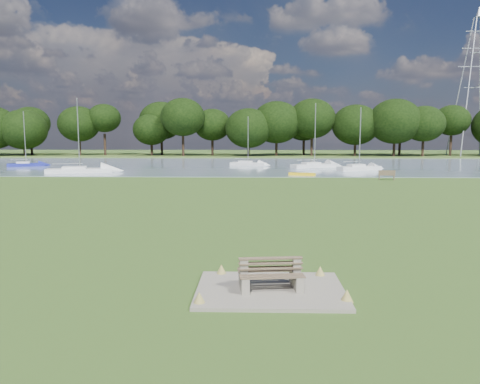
{
  "coord_description": "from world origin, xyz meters",
  "views": [
    {
      "loc": [
        -0.49,
        -26.96,
        4.47
      ],
      "look_at": [
        -1.22,
        -2.0,
        1.4
      ],
      "focal_mm": 35.0,
      "sensor_mm": 36.0,
      "label": 1
    }
  ],
  "objects_px": {
    "kayak": "(302,174)",
    "sailboat_1": "(26,163)",
    "pylon": "(476,63)",
    "sailboat_2": "(314,164)",
    "riverbank_bench": "(387,175)",
    "sailboat_3": "(359,167)",
    "sailboat_4": "(248,163)",
    "bench_pair": "(270,275)",
    "sailboat_5": "(79,169)"
  },
  "relations": [
    {
      "from": "kayak",
      "to": "sailboat_1",
      "type": "xyz_separation_m",
      "value": [
        -37.13,
        13.36,
        0.28
      ]
    },
    {
      "from": "sailboat_1",
      "to": "sailboat_2",
      "type": "relative_size",
      "value": 0.89
    },
    {
      "from": "pylon",
      "to": "sailboat_1",
      "type": "distance_m",
      "value": 84.78
    },
    {
      "from": "sailboat_2",
      "to": "sailboat_4",
      "type": "distance_m",
      "value": 9.76
    },
    {
      "from": "bench_pair",
      "to": "pylon",
      "type": "distance_m",
      "value": 96.44
    },
    {
      "from": "riverbank_bench",
      "to": "sailboat_3",
      "type": "height_order",
      "value": "sailboat_3"
    },
    {
      "from": "riverbank_bench",
      "to": "sailboat_5",
      "type": "xyz_separation_m",
      "value": [
        -33.57,
        7.54,
        -0.01
      ]
    },
    {
      "from": "sailboat_3",
      "to": "sailboat_4",
      "type": "relative_size",
      "value": 1.11
    },
    {
      "from": "kayak",
      "to": "sailboat_1",
      "type": "distance_m",
      "value": 39.46
    },
    {
      "from": "sailboat_1",
      "to": "sailboat_4",
      "type": "distance_m",
      "value": 31.09
    },
    {
      "from": "bench_pair",
      "to": "sailboat_2",
      "type": "distance_m",
      "value": 50.82
    },
    {
      "from": "sailboat_3",
      "to": "kayak",
      "type": "bearing_deg",
      "value": -159.49
    },
    {
      "from": "sailboat_3",
      "to": "sailboat_4",
      "type": "bearing_deg",
      "value": 125.07
    },
    {
      "from": "bench_pair",
      "to": "sailboat_4",
      "type": "height_order",
      "value": "sailboat_4"
    },
    {
      "from": "riverbank_bench",
      "to": "sailboat_4",
      "type": "relative_size",
      "value": 0.24
    },
    {
      "from": "sailboat_4",
      "to": "sailboat_3",
      "type": "bearing_deg",
      "value": -8.86
    },
    {
      "from": "sailboat_1",
      "to": "sailboat_3",
      "type": "relative_size",
      "value": 0.98
    },
    {
      "from": "riverbank_bench",
      "to": "sailboat_1",
      "type": "height_order",
      "value": "sailboat_1"
    },
    {
      "from": "sailboat_2",
      "to": "sailboat_5",
      "type": "distance_m",
      "value": 30.03
    },
    {
      "from": "sailboat_4",
      "to": "sailboat_5",
      "type": "bearing_deg",
      "value": -123.2
    },
    {
      "from": "bench_pair",
      "to": "sailboat_3",
      "type": "relative_size",
      "value": 0.25
    },
    {
      "from": "kayak",
      "to": "sailboat_3",
      "type": "height_order",
      "value": "sailboat_3"
    },
    {
      "from": "sailboat_4",
      "to": "kayak",
      "type": "bearing_deg",
      "value": -45.88
    },
    {
      "from": "kayak",
      "to": "sailboat_5",
      "type": "xyz_separation_m",
      "value": [
        -25.71,
        2.97,
        0.29
      ]
    },
    {
      "from": "bench_pair",
      "to": "sailboat_1",
      "type": "bearing_deg",
      "value": 115.55
    },
    {
      "from": "riverbank_bench",
      "to": "pylon",
      "type": "height_order",
      "value": "pylon"
    },
    {
      "from": "sailboat_2",
      "to": "sailboat_3",
      "type": "relative_size",
      "value": 1.1
    },
    {
      "from": "sailboat_1",
      "to": "sailboat_4",
      "type": "bearing_deg",
      "value": -18.26
    },
    {
      "from": "riverbank_bench",
      "to": "pylon",
      "type": "distance_m",
      "value": 62.08
    },
    {
      "from": "bench_pair",
      "to": "sailboat_5",
      "type": "relative_size",
      "value": 0.22
    },
    {
      "from": "kayak",
      "to": "sailboat_5",
      "type": "relative_size",
      "value": 0.33
    },
    {
      "from": "pylon",
      "to": "kayak",
      "type": "bearing_deg",
      "value": -130.28
    },
    {
      "from": "pylon",
      "to": "riverbank_bench",
      "type": "bearing_deg",
      "value": -121.62
    },
    {
      "from": "sailboat_3",
      "to": "bench_pair",
      "type": "bearing_deg",
      "value": -128.43
    },
    {
      "from": "pylon",
      "to": "sailboat_4",
      "type": "relative_size",
      "value": 4.2
    },
    {
      "from": "bench_pair",
      "to": "sailboat_3",
      "type": "distance_m",
      "value": 47.05
    },
    {
      "from": "sailboat_1",
      "to": "sailboat_2",
      "type": "bearing_deg",
      "value": -24.76
    },
    {
      "from": "kayak",
      "to": "bench_pair",
      "type": "bearing_deg",
      "value": -78.71
    },
    {
      "from": "bench_pair",
      "to": "riverbank_bench",
      "type": "xyz_separation_m",
      "value": [
        12.65,
        33.43,
        -0.0
      ]
    },
    {
      "from": "pylon",
      "to": "sailboat_5",
      "type": "height_order",
      "value": "pylon"
    },
    {
      "from": "pylon",
      "to": "sailboat_1",
      "type": "relative_size",
      "value": 3.85
    },
    {
      "from": "sailboat_3",
      "to": "sailboat_4",
      "type": "xyz_separation_m",
      "value": [
        -13.9,
        8.67,
        -0.06
      ]
    },
    {
      "from": "sailboat_2",
      "to": "sailboat_5",
      "type": "relative_size",
      "value": 0.99
    },
    {
      "from": "riverbank_bench",
      "to": "sailboat_2",
      "type": "relative_size",
      "value": 0.19
    },
    {
      "from": "pylon",
      "to": "sailboat_2",
      "type": "height_order",
      "value": "pylon"
    },
    {
      "from": "bench_pair",
      "to": "sailboat_4",
      "type": "distance_m",
      "value": 54.03
    },
    {
      "from": "riverbank_bench",
      "to": "kayak",
      "type": "bearing_deg",
      "value": 161.52
    },
    {
      "from": "pylon",
      "to": "sailboat_4",
      "type": "bearing_deg",
      "value": -146.4
    },
    {
      "from": "sailboat_4",
      "to": "sailboat_5",
      "type": "relative_size",
      "value": 0.81
    },
    {
      "from": "kayak",
      "to": "sailboat_1",
      "type": "relative_size",
      "value": 0.38
    }
  ]
}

